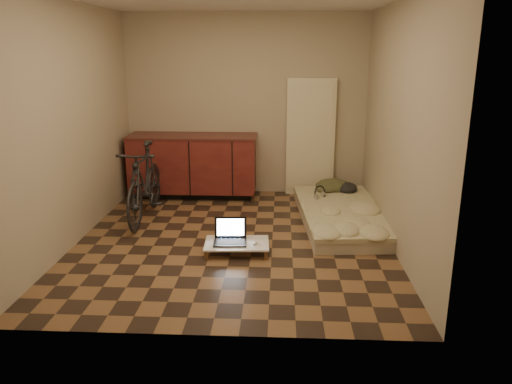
{
  "coord_description": "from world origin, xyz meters",
  "views": [
    {
      "loc": [
        0.52,
        -5.32,
        2.1
      ],
      "look_at": [
        0.25,
        0.05,
        0.55
      ],
      "focal_mm": 35.0,
      "sensor_mm": 36.0,
      "label": 1
    }
  ],
  "objects_px": {
    "bicycle": "(144,179)",
    "laptop": "(230,237)",
    "lap_desk": "(237,244)",
    "futon": "(342,215)"
  },
  "relations": [
    {
      "from": "futon",
      "to": "lap_desk",
      "type": "xyz_separation_m",
      "value": [
        -1.24,
        -1.04,
        0.01
      ]
    },
    {
      "from": "lap_desk",
      "to": "bicycle",
      "type": "bearing_deg",
      "value": 137.52
    },
    {
      "from": "bicycle",
      "to": "laptop",
      "type": "xyz_separation_m",
      "value": [
        1.18,
        -1.0,
        -0.37
      ]
    },
    {
      "from": "bicycle",
      "to": "laptop",
      "type": "height_order",
      "value": "bicycle"
    },
    {
      "from": "bicycle",
      "to": "laptop",
      "type": "distance_m",
      "value": 1.59
    },
    {
      "from": "laptop",
      "to": "bicycle",
      "type": "bearing_deg",
      "value": 136.26
    },
    {
      "from": "lap_desk",
      "to": "laptop",
      "type": "relative_size",
      "value": 1.95
    },
    {
      "from": "laptop",
      "to": "futon",
      "type": "bearing_deg",
      "value": 34.29
    },
    {
      "from": "bicycle",
      "to": "lap_desk",
      "type": "height_order",
      "value": "bicycle"
    },
    {
      "from": "futon",
      "to": "lap_desk",
      "type": "bearing_deg",
      "value": -144.58
    }
  ]
}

